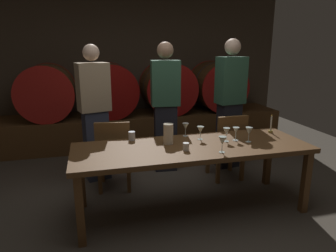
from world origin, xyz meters
TOP-DOWN VIEW (x-y plane):
  - ground_plane at (0.00, 0.00)m, footprint 7.47×7.47m
  - back_wall at (0.00, 3.12)m, footprint 5.75×0.24m
  - barrel_shelf at (0.00, 2.57)m, footprint 5.17×0.90m
  - wine_barrel_far_left at (-1.52, 2.57)m, footprint 0.91×0.83m
  - wine_barrel_center_left at (-0.50, 2.57)m, footprint 0.91×0.83m
  - wine_barrel_center_right at (0.53, 2.57)m, footprint 0.91×0.83m
  - wine_barrel_far_right at (1.50, 2.57)m, footprint 0.91×0.83m
  - dining_table at (0.15, 0.06)m, footprint 2.43×0.83m
  - chair_left at (-0.61, 0.74)m, footprint 0.45×0.45m
  - chair_right at (0.86, 0.68)m, footprint 0.40×0.40m
  - guest_left at (-0.79, 1.14)m, footprint 0.43×0.33m
  - guest_center at (0.15, 1.21)m, footprint 0.40×0.28m
  - guest_right at (1.06, 1.10)m, footprint 0.41×0.29m
  - candle_center at (1.21, 0.30)m, footprint 0.05×0.05m
  - pitcher at (-0.07, 0.19)m, footprint 0.10×0.10m
  - wine_glass_far_left at (0.19, 0.41)m, footprint 0.07×0.07m
  - wine_glass_left at (0.30, 0.25)m, footprint 0.08×0.08m
  - wine_glass_center_left at (0.36, -0.20)m, footprint 0.08×0.08m
  - wine_glass_center_right at (0.55, 0.11)m, footprint 0.07×0.07m
  - wine_glass_right at (0.66, 0.12)m, footprint 0.07×0.07m
  - wine_glass_far_right at (0.77, 0.03)m, footprint 0.08×0.08m
  - cup_left at (-0.43, 0.41)m, footprint 0.07×0.07m
  - cup_right at (0.04, -0.06)m, footprint 0.06×0.06m

SIDE VIEW (x-z plane):
  - ground_plane at x=0.00m, z-range 0.00..0.00m
  - barrel_shelf at x=0.00m, z-range 0.00..0.54m
  - chair_left at x=-0.61m, z-range 0.05..0.93m
  - chair_right at x=0.86m, z-range 0.05..0.93m
  - dining_table at x=0.15m, z-range 0.29..1.02m
  - cup_right at x=0.04m, z-range 0.72..0.80m
  - cup_left at x=-0.43m, z-range 0.72..0.82m
  - candle_center at x=1.21m, z-range 0.68..0.90m
  - wine_glass_center_right at x=0.55m, z-range 0.75..0.91m
  - pitcher at x=-0.07m, z-range 0.72..0.94m
  - wine_glass_left at x=0.30m, z-range 0.76..0.91m
  - wine_glass_right at x=0.66m, z-range 0.76..0.91m
  - wine_glass_far_left at x=0.19m, z-range 0.76..0.91m
  - wine_glass_center_left at x=0.36m, z-range 0.76..0.92m
  - wine_glass_far_right at x=0.77m, z-range 0.76..0.92m
  - guest_left at x=-0.79m, z-range 0.02..1.77m
  - guest_center at x=0.15m, z-range 0.03..1.80m
  - guest_right at x=1.06m, z-range 0.03..1.85m
  - wine_barrel_far_left at x=-1.52m, z-range 0.53..1.44m
  - wine_barrel_center_left at x=-0.50m, z-range 0.53..1.44m
  - wine_barrel_center_right at x=0.53m, z-range 0.53..1.44m
  - wine_barrel_far_right at x=1.50m, z-range 0.53..1.44m
  - back_wall at x=0.00m, z-range 0.00..2.87m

